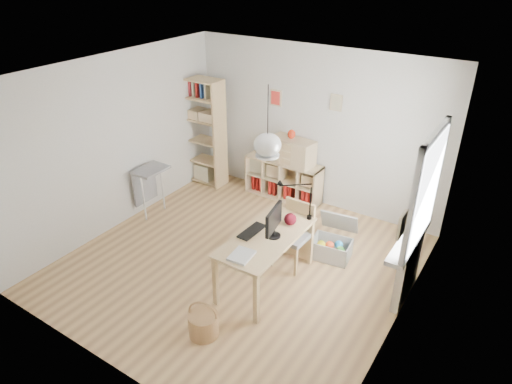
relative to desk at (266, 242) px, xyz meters
The scene contains 20 objects.
ground 0.87m from the desk, 164.74° to the left, with size 4.50×4.50×0.00m, color tan.
room_shell 1.34m from the desk, 164.74° to the left, with size 4.50×4.50×4.50m.
window_unit 2.04m from the desk, 24.12° to the left, with size 0.07×1.16×1.46m.
radiator 1.82m from the desk, 24.58° to the left, with size 0.10×0.80×0.80m, color white.
windowsill 1.77m from the desk, 25.25° to the left, with size 0.22×1.20×0.06m, color silver.
desk is the anchor object (origin of this frame).
cube_shelf 2.48m from the desk, 114.61° to the left, with size 1.40×0.38×0.72m.
tall_bookshelf 3.27m from the desk, 142.99° to the left, with size 0.80×0.38×2.00m.
side_table 2.64m from the desk, 169.06° to the left, with size 0.40×0.55×0.85m.
chair 0.62m from the desk, 81.95° to the left, with size 0.47×0.47×0.93m.
wicker_basket 1.30m from the desk, 95.09° to the right, with size 0.35×0.35×0.49m.
storage_chest 1.25m from the desk, 65.05° to the left, with size 0.63×0.69×0.59m.
monitor 0.34m from the desk, 26.07° to the left, with size 0.19×0.47×0.41m.
keyboard 0.23m from the desk, behind, with size 0.16×0.44×0.02m, color black.
task_lamp 0.75m from the desk, 86.72° to the left, with size 0.48×0.18×0.51m.
yarn_ball 0.45m from the desk, 72.72° to the left, with size 0.17×0.17×0.17m, color #4F0A10.
paper_tray 0.55m from the desk, 91.18° to the right, with size 0.24×0.31×0.03m, color silver.
drawer_chest 2.36m from the desk, 111.04° to the left, with size 0.77×0.35×0.44m, color beige.
red_vase 2.43m from the desk, 111.71° to the left, with size 0.13×0.13×0.16m, color #A3210D.
potted_plant 1.90m from the desk, 32.86° to the left, with size 0.28×0.24×0.31m, color #376526.
Camera 1 is at (3.09, -4.30, 4.00)m, focal length 32.00 mm.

